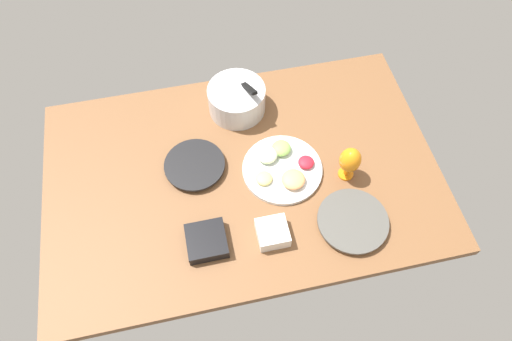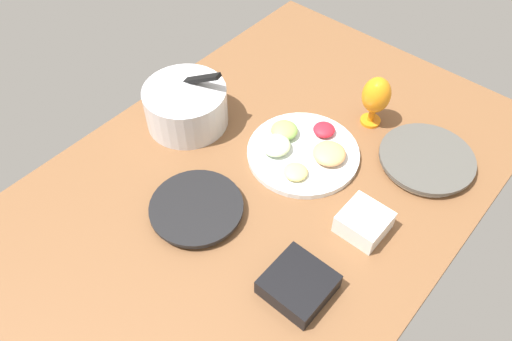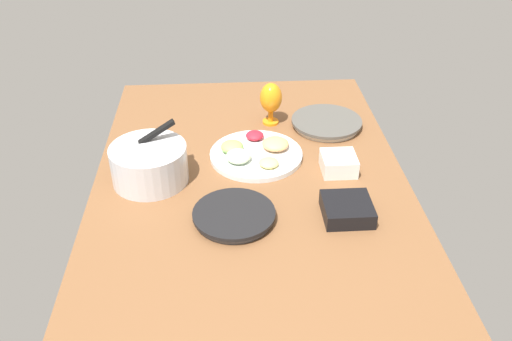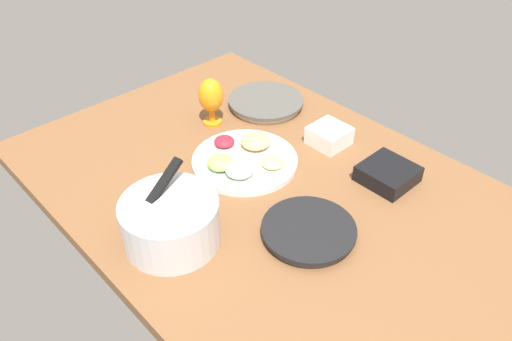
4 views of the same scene
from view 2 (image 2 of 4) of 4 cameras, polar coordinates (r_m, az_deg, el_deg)
ground_plane at (r=141.76cm, az=0.47°, el=-1.95°), size 160.00×104.00×4.00cm
dinner_plate_left at (r=133.84cm, az=-6.75°, el=-4.34°), size 24.90×24.90×2.90cm
dinner_plate_right at (r=151.83cm, az=18.76°, el=1.15°), size 27.16×27.16×2.99cm
mixing_bowl at (r=153.91cm, az=-7.95°, el=7.40°), size 24.99×24.99×18.89cm
fruit_platter at (r=146.52cm, az=5.28°, el=2.30°), size 32.69×32.69×5.58cm
hurricane_glass_orange at (r=154.00cm, az=13.46°, el=8.18°), size 8.56×8.56×16.84cm
square_bowl_black at (r=120.32cm, az=4.82°, el=-12.68°), size 14.66×14.66×4.96cm
square_bowl_white at (r=131.26cm, az=12.16°, el=-5.67°), size 11.48×11.48×6.00cm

